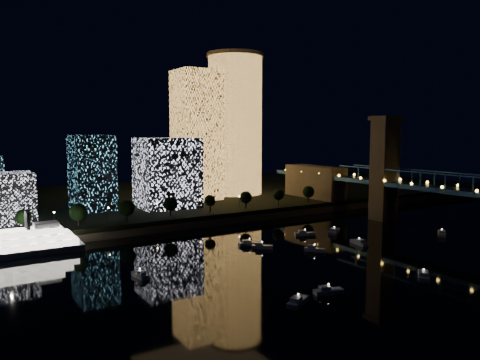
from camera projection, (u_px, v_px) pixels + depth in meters
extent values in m
plane|color=black|center=(367.00, 264.00, 150.97)|extent=(520.00, 520.00, 0.00)
cube|color=black|center=(168.00, 198.00, 285.49)|extent=(420.00, 160.00, 5.00)
cube|color=#6B5E4C|center=(235.00, 219.00, 219.88)|extent=(420.00, 6.00, 3.00)
cylinder|color=#FFB151|center=(235.00, 126.00, 281.22)|extent=(32.00, 32.00, 81.69)
cylinder|color=#6B5E4C|center=(235.00, 55.00, 276.91)|extent=(34.00, 34.00, 2.00)
cube|color=#FFB151|center=(197.00, 135.00, 259.06)|extent=(22.34, 22.34, 71.07)
cube|color=white|center=(167.00, 173.00, 233.05)|extent=(28.09, 23.77, 34.57)
cube|color=#51B3DB|center=(92.00, 172.00, 225.91)|extent=(17.99, 23.39, 35.98)
cube|color=white|center=(6.00, 198.00, 192.31)|extent=(20.76, 18.87, 20.76)
cube|color=#6B5E4C|center=(384.00, 170.00, 225.00)|extent=(11.00, 9.00, 48.00)
cube|color=#6B5E4C|center=(386.00, 118.00, 222.43)|extent=(13.00, 11.00, 2.00)
cube|color=navy|center=(478.00, 177.00, 180.14)|extent=(0.50, 150.00, 0.50)
cube|color=#6B5E4C|center=(315.00, 186.00, 268.41)|extent=(12.00, 40.00, 23.00)
cube|color=navy|center=(450.00, 184.00, 190.61)|extent=(0.50, 0.50, 7.00)
cube|color=navy|center=(401.00, 179.00, 210.82)|extent=(0.50, 0.50, 7.00)
cube|color=navy|center=(361.00, 174.00, 231.04)|extent=(0.50, 0.50, 7.00)
sphere|color=yellow|center=(477.00, 191.00, 180.41)|extent=(1.20, 1.20, 1.20)
sphere|color=yellow|center=(385.00, 181.00, 218.31)|extent=(1.20, 1.20, 1.20)
sphere|color=yellow|center=(320.00, 173.00, 256.22)|extent=(1.20, 1.20, 1.20)
cube|color=silver|center=(10.00, 253.00, 159.52)|extent=(48.07, 11.15, 2.40)
cube|color=white|center=(9.00, 247.00, 159.29)|extent=(44.07, 10.14, 2.20)
cube|color=white|center=(9.00, 240.00, 159.06)|extent=(40.06, 9.12, 2.20)
cube|color=white|center=(9.00, 234.00, 158.83)|extent=(34.05, 8.11, 2.20)
cube|color=silver|center=(46.00, 225.00, 164.96)|extent=(8.02, 6.03, 1.80)
cylinder|color=black|center=(28.00, 221.00, 159.88)|extent=(1.40, 1.40, 6.01)
cylinder|color=black|center=(26.00, 219.00, 163.26)|extent=(1.40, 1.40, 6.01)
cube|color=silver|center=(442.00, 234.00, 193.05)|extent=(9.05, 7.76, 1.20)
cube|color=silver|center=(442.00, 232.00, 191.67)|extent=(3.97, 3.80, 1.00)
sphere|color=white|center=(442.00, 229.00, 192.84)|extent=(0.36, 0.36, 0.36)
cube|color=silver|center=(305.00, 234.00, 192.34)|extent=(8.75, 5.99, 1.20)
cube|color=silver|center=(302.00, 232.00, 192.08)|extent=(3.59, 3.23, 1.00)
sphere|color=white|center=(305.00, 229.00, 192.14)|extent=(0.36, 0.36, 0.36)
cube|color=silver|center=(359.00, 243.00, 177.08)|extent=(3.97, 8.51, 1.20)
cube|color=silver|center=(361.00, 241.00, 175.83)|extent=(2.58, 3.18, 1.00)
sphere|color=white|center=(359.00, 238.00, 176.87)|extent=(0.36, 0.36, 0.36)
cube|color=silver|center=(298.00, 302.00, 115.75)|extent=(8.67, 6.15, 1.20)
cube|color=silver|center=(296.00, 299.00, 114.57)|extent=(3.59, 3.26, 1.00)
sphere|color=white|center=(298.00, 294.00, 115.54)|extent=(0.36, 0.36, 0.36)
cube|color=silver|center=(140.00, 276.00, 136.89)|extent=(3.12, 7.17, 1.20)
cube|color=silver|center=(142.00, 273.00, 135.98)|extent=(2.11, 2.64, 1.00)
sphere|color=white|center=(140.00, 269.00, 136.68)|extent=(0.36, 0.36, 0.36)
cube|color=silver|center=(315.00, 250.00, 166.75)|extent=(6.41, 7.05, 1.20)
cube|color=silver|center=(312.00, 247.00, 166.97)|extent=(3.07, 3.15, 1.00)
sphere|color=white|center=(315.00, 244.00, 166.54)|extent=(0.36, 0.36, 0.36)
cube|color=silver|center=(423.00, 276.00, 136.65)|extent=(9.28, 8.22, 1.20)
cube|color=silver|center=(424.00, 273.00, 135.21)|extent=(4.11, 3.97, 1.00)
sphere|color=white|center=(424.00, 269.00, 136.44)|extent=(0.36, 0.36, 0.36)
cube|color=silver|center=(250.00, 244.00, 175.44)|extent=(8.73, 4.57, 1.20)
cube|color=silver|center=(246.00, 241.00, 174.93)|extent=(3.35, 2.80, 1.00)
sphere|color=white|center=(250.00, 239.00, 175.23)|extent=(0.36, 0.36, 0.36)
cube|color=silver|center=(329.00, 292.00, 123.14)|extent=(8.33, 4.56, 1.20)
cube|color=silver|center=(325.00, 288.00, 122.69)|extent=(3.23, 2.73, 1.00)
sphere|color=white|center=(329.00, 284.00, 122.94)|extent=(0.36, 0.36, 0.36)
cube|color=silver|center=(334.00, 231.00, 197.68)|extent=(10.05, 8.46, 1.20)
cube|color=silver|center=(334.00, 229.00, 196.18)|extent=(4.38, 4.17, 1.00)
sphere|color=white|center=(334.00, 227.00, 197.47)|extent=(0.36, 0.36, 0.36)
cube|color=silver|center=(262.00, 247.00, 170.88)|extent=(7.60, 6.57, 1.20)
cube|color=silver|center=(259.00, 244.00, 170.87)|extent=(3.34, 3.21, 1.00)
sphere|color=white|center=(262.00, 242.00, 170.68)|extent=(0.36, 0.36, 0.36)
cylinder|color=black|center=(24.00, 226.00, 176.76)|extent=(0.70, 0.70, 4.00)
sphere|color=black|center=(24.00, 217.00, 176.40)|extent=(6.00, 6.00, 6.00)
cylinder|color=black|center=(78.00, 221.00, 187.34)|extent=(0.70, 0.70, 4.00)
sphere|color=black|center=(78.00, 212.00, 186.98)|extent=(7.00, 7.00, 7.00)
cylinder|color=black|center=(127.00, 216.00, 197.92)|extent=(0.70, 0.70, 4.00)
sphere|color=black|center=(127.00, 208.00, 197.56)|extent=(6.84, 6.84, 6.84)
cylinder|color=black|center=(171.00, 212.00, 208.50)|extent=(0.70, 0.70, 4.00)
sphere|color=black|center=(170.00, 204.00, 208.14)|extent=(6.40, 6.40, 6.40)
cylinder|color=black|center=(210.00, 208.00, 219.08)|extent=(0.70, 0.70, 4.00)
sphere|color=black|center=(210.00, 200.00, 218.72)|extent=(5.35, 5.35, 5.35)
cylinder|color=black|center=(246.00, 204.00, 229.66)|extent=(0.70, 0.70, 4.00)
sphere|color=black|center=(246.00, 197.00, 229.30)|extent=(5.99, 5.99, 5.99)
cylinder|color=black|center=(278.00, 201.00, 240.24)|extent=(0.70, 0.70, 4.00)
sphere|color=black|center=(279.00, 194.00, 239.88)|extent=(5.88, 5.88, 5.88)
cylinder|color=black|center=(308.00, 198.00, 250.83)|extent=(0.70, 0.70, 4.00)
sphere|color=black|center=(308.00, 192.00, 250.47)|extent=(6.28, 6.28, 6.28)
cylinder|color=black|center=(54.00, 219.00, 188.11)|extent=(0.24, 0.24, 5.00)
sphere|color=#FFCC7F|center=(54.00, 212.00, 187.82)|extent=(0.70, 0.70, 0.70)
cylinder|color=black|center=(109.00, 214.00, 199.75)|extent=(0.24, 0.24, 5.00)
sphere|color=#FFCC7F|center=(108.00, 208.00, 199.46)|extent=(0.70, 0.70, 0.70)
cylinder|color=black|center=(157.00, 210.00, 211.39)|extent=(0.24, 0.24, 5.00)
sphere|color=#FFCC7F|center=(157.00, 203.00, 211.10)|extent=(0.70, 0.70, 0.70)
cylinder|color=black|center=(200.00, 205.00, 223.03)|extent=(0.24, 0.24, 5.00)
sphere|color=#FFCC7F|center=(200.00, 200.00, 222.74)|extent=(0.70, 0.70, 0.70)
cylinder|color=black|center=(239.00, 202.00, 234.67)|extent=(0.24, 0.24, 5.00)
sphere|color=#FFCC7F|center=(239.00, 196.00, 234.38)|extent=(0.70, 0.70, 0.70)
cylinder|color=black|center=(275.00, 198.00, 246.31)|extent=(0.24, 0.24, 5.00)
sphere|color=#FFCC7F|center=(275.00, 193.00, 246.02)|extent=(0.70, 0.70, 0.70)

